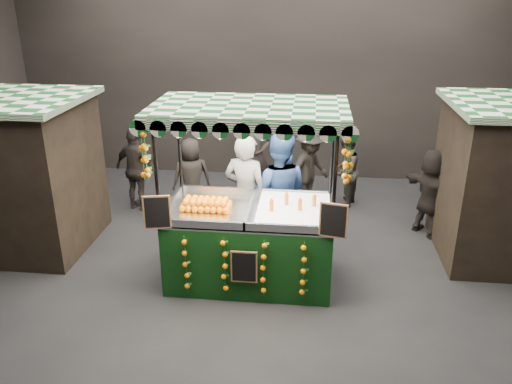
# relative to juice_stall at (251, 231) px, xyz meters

# --- Properties ---
(ground) EXTENTS (12.00, 12.00, 0.00)m
(ground) POSITION_rel_juice_stall_xyz_m (0.07, -0.19, -0.85)
(ground) COLOR black
(ground) RESTS_ON ground
(market_hall) EXTENTS (12.10, 10.10, 5.05)m
(market_hall) POSITION_rel_juice_stall_xyz_m (0.07, -0.19, 2.54)
(market_hall) COLOR black
(market_hall) RESTS_ON ground
(neighbour_stall_left) EXTENTS (3.00, 2.20, 2.60)m
(neighbour_stall_left) POSITION_rel_juice_stall_xyz_m (-4.33, 0.81, 0.46)
(neighbour_stall_left) COLOR black
(neighbour_stall_left) RESTS_ON ground
(juice_stall) EXTENTS (2.82, 1.66, 2.74)m
(juice_stall) POSITION_rel_juice_stall_xyz_m (0.00, 0.00, 0.00)
(juice_stall) COLOR black
(juice_stall) RESTS_ON ground
(vendor_grey) EXTENTS (0.86, 0.68, 2.06)m
(vendor_grey) POSITION_rel_juice_stall_xyz_m (-0.19, 0.94, 0.18)
(vendor_grey) COLOR slate
(vendor_grey) RESTS_ON ground
(vendor_blue) EXTENTS (1.07, 0.87, 2.07)m
(vendor_blue) POSITION_rel_juice_stall_xyz_m (0.34, 1.09, 0.19)
(vendor_blue) COLOR navy
(vendor_blue) RESTS_ON ground
(shopper_0) EXTENTS (0.76, 0.58, 1.87)m
(shopper_0) POSITION_rel_juice_stall_xyz_m (-0.32, 3.34, 0.09)
(shopper_0) COLOR black
(shopper_0) RESTS_ON ground
(shopper_1) EXTENTS (1.00, 0.96, 1.63)m
(shopper_1) POSITION_rel_juice_stall_xyz_m (4.11, 2.75, -0.03)
(shopper_1) COLOR #2A2622
(shopper_1) RESTS_ON ground
(shopper_2) EXTENTS (1.08, 0.74, 1.70)m
(shopper_2) POSITION_rel_juice_stall_xyz_m (-2.57, 2.46, 0.00)
(shopper_2) COLOR #2B2623
(shopper_2) RESTS_ON ground
(shopper_3) EXTENTS (1.14, 1.24, 1.67)m
(shopper_3) POSITION_rel_juice_stall_xyz_m (0.84, 2.86, -0.01)
(shopper_3) COLOR black
(shopper_3) RESTS_ON ground
(shopper_4) EXTENTS (0.88, 0.73, 1.54)m
(shopper_4) POSITION_rel_juice_stall_xyz_m (-1.45, 2.37, -0.08)
(shopper_4) COLOR black
(shopper_4) RESTS_ON ground
(shopper_5) EXTENTS (1.25, 1.50, 1.62)m
(shopper_5) POSITION_rel_juice_stall_xyz_m (3.02, 1.95, -0.04)
(shopper_5) COLOR black
(shopper_5) RESTS_ON ground
(shopper_6) EXTENTS (0.58, 0.74, 1.80)m
(shopper_6) POSITION_rel_juice_stall_xyz_m (-0.36, 3.28, 0.05)
(shopper_6) COLOR #2A2422
(shopper_6) RESTS_ON ground
(shopper_7) EXTENTS (0.78, 0.88, 1.51)m
(shopper_7) POSITION_rel_juice_stall_xyz_m (1.54, 3.07, -0.09)
(shopper_7) COLOR #2B2723
(shopper_7) RESTS_ON ground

